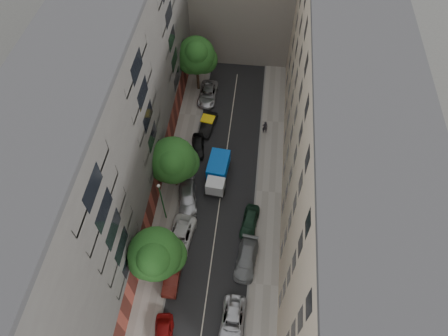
# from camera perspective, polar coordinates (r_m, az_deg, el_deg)

# --- Properties ---
(ground) EXTENTS (120.00, 120.00, 0.00)m
(ground) POSITION_cam_1_polar(r_m,az_deg,el_deg) (46.70, -0.35, -2.86)
(ground) COLOR #4C4C49
(ground) RESTS_ON ground
(road_surface) EXTENTS (8.00, 44.00, 0.02)m
(road_surface) POSITION_cam_1_polar(r_m,az_deg,el_deg) (46.69, -0.35, -2.85)
(road_surface) COLOR black
(road_surface) RESTS_ON ground
(sidewalk_left) EXTENTS (3.00, 44.00, 0.15)m
(sidewalk_left) POSITION_cam_1_polar(r_m,az_deg,el_deg) (47.32, -6.98, -2.16)
(sidewalk_left) COLOR gray
(sidewalk_left) RESTS_ON ground
(sidewalk_right) EXTENTS (3.00, 44.00, 0.15)m
(sidewalk_right) POSITION_cam_1_polar(r_m,az_deg,el_deg) (46.59, 6.39, -3.43)
(sidewalk_right) COLOR gray
(sidewalk_right) RESTS_ON ground
(building_left) EXTENTS (8.00, 44.00, 20.00)m
(building_left) POSITION_cam_1_polar(r_m,az_deg,el_deg) (41.05, -15.95, 6.30)
(building_left) COLOR #4B4846
(building_left) RESTS_ON ground
(building_right) EXTENTS (8.00, 44.00, 20.00)m
(building_right) POSITION_cam_1_polar(r_m,az_deg,el_deg) (39.34, 15.73, 3.63)
(building_right) COLOR #BFAB95
(building_right) RESTS_ON ground
(tarp_truck) EXTENTS (2.57, 5.60, 2.51)m
(tarp_truck) POSITION_cam_1_polar(r_m,az_deg,el_deg) (46.27, -0.92, -0.59)
(tarp_truck) COLOR black
(tarp_truck) RESTS_ON ground
(car_left_1) EXTENTS (1.50, 4.23, 1.39)m
(car_left_1) POSITION_cam_1_polar(r_m,az_deg,el_deg) (41.47, -7.39, -15.09)
(car_left_1) COLOR #4A140E
(car_left_1) RESTS_ON ground
(car_left_2) EXTENTS (3.10, 5.65, 1.50)m
(car_left_2) POSITION_cam_1_polar(r_m,az_deg,el_deg) (43.01, -6.33, -9.83)
(car_left_2) COLOR silver
(car_left_2) RESTS_ON ground
(car_left_3) EXTENTS (2.85, 5.27, 1.45)m
(car_left_3) POSITION_cam_1_polar(r_m,az_deg,el_deg) (45.32, -5.22, -4.24)
(car_left_3) COLOR #B1B1B6
(car_left_3) RESTS_ON ground
(car_left_4) EXTENTS (2.05, 4.07, 1.33)m
(car_left_4) POSITION_cam_1_polar(r_m,az_deg,el_deg) (49.64, -3.76, 3.18)
(car_left_4) COLOR black
(car_left_4) RESTS_ON ground
(car_left_5) EXTENTS (2.15, 4.41, 1.39)m
(car_left_5) POSITION_cam_1_polar(r_m,az_deg,el_deg) (51.81, -2.29, 6.21)
(car_left_5) COLOR black
(car_left_5) RESTS_ON ground
(car_left_6) EXTENTS (2.45, 5.19, 1.43)m
(car_left_6) POSITION_cam_1_polar(r_m,az_deg,el_deg) (55.73, -2.32, 10.55)
(car_left_6) COLOR silver
(car_left_6) RESTS_ON ground
(car_right_0) EXTENTS (2.41, 4.96, 1.36)m
(car_right_0) POSITION_cam_1_polar(r_m,az_deg,el_deg) (39.88, 1.24, -21.02)
(car_right_0) COLOR #BCBDC1
(car_right_0) RESTS_ON ground
(car_right_1) EXTENTS (2.47, 5.13, 1.44)m
(car_right_1) POSITION_cam_1_polar(r_m,az_deg,el_deg) (41.84, 3.23, -12.90)
(car_right_1) COLOR slate
(car_right_1) RESTS_ON ground
(car_right_2) EXTENTS (2.18, 4.33, 1.41)m
(car_right_2) POSITION_cam_1_polar(r_m,az_deg,el_deg) (43.75, 3.69, -7.63)
(car_right_2) COLOR #152F1F
(car_right_2) RESTS_ON ground
(tree_near) EXTENTS (5.19, 4.91, 8.40)m
(tree_near) POSITION_cam_1_polar(r_m,az_deg,el_deg) (36.95, -9.66, -12.26)
(tree_near) COLOR #382619
(tree_near) RESTS_ON sidewalk_left
(tree_mid) EXTENTS (5.43, 5.17, 7.27)m
(tree_mid) POSITION_cam_1_polar(r_m,az_deg,el_deg) (43.33, -7.22, 0.87)
(tree_mid) COLOR #382619
(tree_mid) RESTS_ON sidewalk_left
(tree_far) EXTENTS (5.20, 4.91, 8.38)m
(tree_far) POSITION_cam_1_polar(r_m,az_deg,el_deg) (53.65, -3.89, 15.56)
(tree_far) COLOR #382619
(tree_far) RESTS_ON sidewalk_left
(lamp_post) EXTENTS (0.36, 0.36, 6.60)m
(lamp_post) POSITION_cam_1_polar(r_m,az_deg,el_deg) (41.52, -8.91, -4.32)
(lamp_post) COLOR #1B5F28
(lamp_post) RESTS_ON sidewalk_left
(pedestrian) EXTENTS (0.77, 0.57, 1.93)m
(pedestrian) POSITION_cam_1_polar(r_m,az_deg,el_deg) (51.20, 5.87, 5.83)
(pedestrian) COLOR black
(pedestrian) RESTS_ON sidewalk_right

